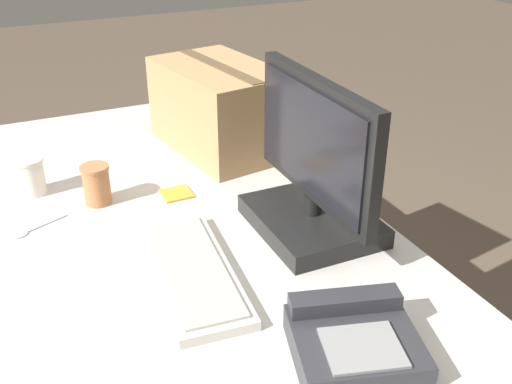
% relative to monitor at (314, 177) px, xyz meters
% --- Properties ---
extents(office_desk, '(1.80, 0.90, 0.72)m').
position_rel_monitor_xyz_m(office_desk, '(-0.13, -0.27, -0.50)').
color(office_desk, beige).
rests_on(office_desk, ground_plane).
extents(monitor, '(0.47, 0.25, 0.37)m').
position_rel_monitor_xyz_m(monitor, '(0.00, 0.00, 0.00)').
color(monitor, black).
rests_on(monitor, office_desk).
extents(keyboard, '(0.43, 0.19, 0.03)m').
position_rel_monitor_xyz_m(keyboard, '(0.06, -0.32, -0.12)').
color(keyboard, beige).
rests_on(keyboard, office_desk).
extents(desk_phone, '(0.25, 0.26, 0.08)m').
position_rel_monitor_xyz_m(desk_phone, '(0.40, -0.14, -0.11)').
color(desk_phone, '#2D2D33').
rests_on(desk_phone, office_desk).
extents(paper_cup_left, '(0.08, 0.08, 0.10)m').
position_rel_monitor_xyz_m(paper_cup_left, '(-0.47, -0.58, -0.09)').
color(paper_cup_left, white).
rests_on(paper_cup_left, office_desk).
extents(paper_cup_right, '(0.07, 0.07, 0.10)m').
position_rel_monitor_xyz_m(paper_cup_right, '(-0.34, -0.43, -0.08)').
color(paper_cup_right, '#BC7547').
rests_on(paper_cup_right, office_desk).
extents(spoon, '(0.07, 0.14, 0.00)m').
position_rel_monitor_xyz_m(spoon, '(-0.27, -0.61, -0.13)').
color(spoon, silver).
rests_on(spoon, office_desk).
extents(cardboard_box, '(0.47, 0.34, 0.26)m').
position_rel_monitor_xyz_m(cardboard_box, '(-0.55, -0.01, -0.01)').
color(cardboard_box, tan).
rests_on(cardboard_box, office_desk).
extents(sticky_note_pad, '(0.08, 0.08, 0.01)m').
position_rel_monitor_xyz_m(sticky_note_pad, '(-0.30, -0.24, -0.13)').
color(sticky_note_pad, gold).
rests_on(sticky_note_pad, office_desk).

